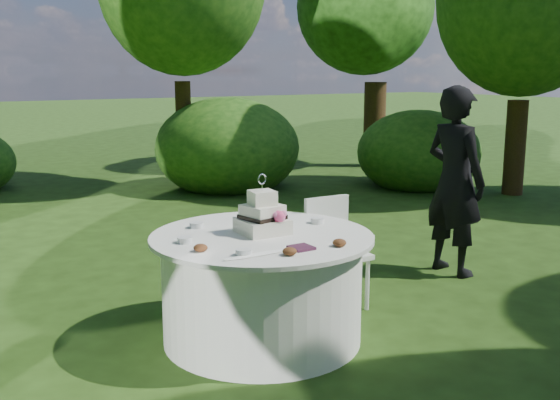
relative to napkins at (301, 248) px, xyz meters
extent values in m
plane|color=#1D330D|center=(-0.02, 0.46, -0.78)|extent=(80.00, 80.00, 0.00)
cube|color=#421C32|center=(0.00, 0.00, 0.00)|extent=(0.14, 0.14, 0.02)
ellipsoid|color=white|center=(-0.31, 0.02, 0.00)|extent=(0.48, 0.07, 0.01)
imported|color=black|center=(2.31, 0.86, 0.10)|extent=(0.44, 0.66, 1.76)
cylinder|color=silver|center=(-0.02, 0.46, -0.41)|extent=(1.40, 1.40, 0.74)
cylinder|color=silver|center=(-0.02, 0.46, -0.02)|extent=(1.56, 1.56, 0.03)
cube|color=beige|center=(0.01, 0.50, 0.04)|extent=(0.32, 0.32, 0.10)
cube|color=beige|center=(0.01, 0.50, 0.14)|extent=(0.28, 0.28, 0.10)
cube|color=white|center=(0.01, 0.50, 0.24)|extent=(0.19, 0.19, 0.10)
cube|color=black|center=(0.01, 0.50, 0.11)|extent=(0.29, 0.29, 0.03)
sphere|color=#ED4585|center=(0.06, 0.36, 0.13)|extent=(0.08, 0.08, 0.08)
cylinder|color=silver|center=(0.01, 0.50, 0.32)|extent=(0.01, 0.01, 0.05)
torus|color=silver|center=(0.01, 0.50, 0.38)|extent=(0.08, 0.02, 0.08)
cube|color=white|center=(0.83, 0.68, -0.34)|extent=(0.43, 0.43, 0.04)
cube|color=white|center=(0.84, 0.87, -0.10)|extent=(0.41, 0.06, 0.41)
cylinder|color=silver|center=(0.66, 0.52, -0.57)|extent=(0.04, 0.04, 0.42)
cylinder|color=silver|center=(0.99, 0.51, -0.57)|extent=(0.04, 0.04, 0.42)
cylinder|color=white|center=(0.67, 0.85, -0.57)|extent=(0.04, 0.04, 0.42)
cylinder|color=white|center=(1.00, 0.84, -0.57)|extent=(0.04, 0.04, 0.42)
cube|color=white|center=(0.63, 0.69, -0.18)|extent=(0.05, 0.37, 0.03)
cube|color=white|center=(1.02, 0.67, -0.18)|extent=(0.05, 0.37, 0.03)
cylinder|color=silver|center=(-0.38, 0.07, 0.01)|extent=(0.10, 0.10, 0.04)
cylinder|color=silver|center=(-0.57, 0.54, 0.01)|extent=(0.10, 0.10, 0.04)
cylinder|color=silver|center=(0.51, 0.53, 0.01)|extent=(0.10, 0.10, 0.04)
cylinder|color=silver|center=(-0.32, 0.88, 0.01)|extent=(0.10, 0.10, 0.04)
ellipsoid|color=#562D16|center=(0.25, -0.08, 0.02)|extent=(0.09, 0.09, 0.05)
ellipsoid|color=#562D16|center=(-0.57, 0.29, 0.02)|extent=(0.09, 0.09, 0.05)
ellipsoid|color=#562D16|center=(0.29, 0.91, 0.02)|extent=(0.09, 0.09, 0.05)
ellipsoid|color=#562D16|center=(-0.14, -0.08, 0.02)|extent=(0.09, 0.09, 0.05)
camera|label=1|loc=(-2.27, -3.35, 1.11)|focal=42.00mm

